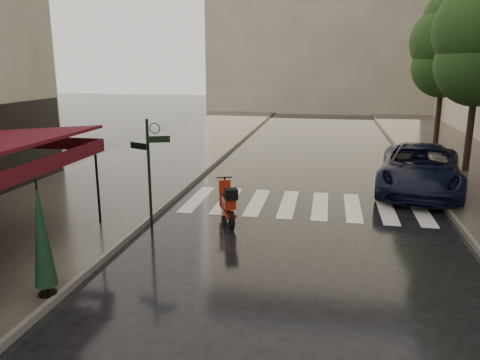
% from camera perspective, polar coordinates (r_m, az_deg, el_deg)
% --- Properties ---
extents(ground, '(120.00, 120.00, 0.00)m').
position_cam_1_polar(ground, '(10.71, -10.48, -11.40)').
color(ground, black).
rests_on(ground, ground).
extents(sidewalk_near, '(6.00, 60.00, 0.12)m').
position_cam_1_polar(sidewalk_near, '(22.95, -10.30, 2.48)').
color(sidewalk_near, '#38332D').
rests_on(sidewalk_near, ground).
extents(curb_near, '(0.12, 60.00, 0.16)m').
position_cam_1_polar(curb_near, '(22.05, -2.87, 2.26)').
color(curb_near, '#595651').
rests_on(curb_near, ground).
extents(curb_far, '(0.12, 60.00, 0.16)m').
position_cam_1_polar(curb_far, '(21.79, 20.54, 1.24)').
color(curb_far, '#595651').
rests_on(curb_far, ground).
extents(crosswalk, '(7.85, 3.20, 0.01)m').
position_cam_1_polar(crosswalk, '(15.67, 7.82, -3.00)').
color(crosswalk, silver).
rests_on(crosswalk, ground).
extents(signpost, '(1.17, 0.29, 3.10)m').
position_cam_1_polar(signpost, '(13.20, -11.03, 1.85)').
color(signpost, black).
rests_on(signpost, ground).
extents(backdrop_building, '(22.00, 6.00, 20.00)m').
position_cam_1_polar(backdrop_building, '(47.30, 10.53, 20.38)').
color(backdrop_building, gray).
rests_on(backdrop_building, ground).
extents(tree_far, '(3.80, 3.80, 8.16)m').
position_cam_1_polar(tree_far, '(28.64, 23.74, 14.67)').
color(tree_far, black).
rests_on(tree_far, sidewalk_far).
extents(scooter, '(0.91, 1.75, 1.21)m').
position_cam_1_polar(scooter, '(13.73, -1.48, -2.90)').
color(scooter, black).
rests_on(scooter, ground).
extents(parked_car, '(3.78, 6.43, 1.68)m').
position_cam_1_polar(parked_car, '(18.23, 21.09, 1.29)').
color(parked_car, black).
rests_on(parked_car, ground).
extents(parasol_back, '(0.44, 0.44, 2.35)m').
position_cam_1_polar(parasol_back, '(9.75, -23.04, -6.12)').
color(parasol_back, black).
rests_on(parasol_back, sidewalk_near).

